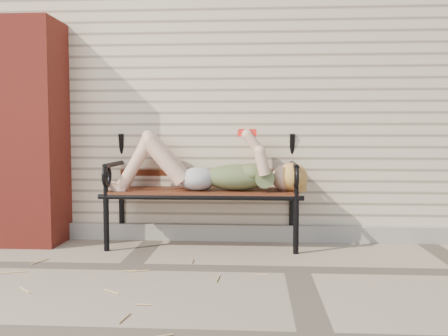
{
  "coord_description": "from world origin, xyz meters",
  "views": [
    {
      "loc": [
        -0.31,
        -3.62,
        1.0
      ],
      "look_at": [
        -0.57,
        0.63,
        0.7
      ],
      "focal_mm": 40.0,
      "sensor_mm": 36.0,
      "label": 1
    }
  ],
  "objects": [
    {
      "name": "ground",
      "position": [
        0.0,
        0.0,
        0.0
      ],
      "size": [
        80.0,
        80.0,
        0.0
      ],
      "primitive_type": "plane",
      "color": "gray",
      "rests_on": "ground"
    },
    {
      "name": "house_wall",
      "position": [
        0.0,
        3.0,
        1.5
      ],
      "size": [
        8.0,
        4.0,
        3.0
      ],
      "primitive_type": "cube",
      "color": "beige",
      "rests_on": "ground"
    },
    {
      "name": "reading_woman",
      "position": [
        -0.75,
        0.7,
        0.7
      ],
      "size": [
        1.71,
        0.39,
        0.54
      ],
      "color": "#0A364C",
      "rests_on": "ground"
    },
    {
      "name": "foundation_strip",
      "position": [
        0.0,
        0.97,
        0.07
      ],
      "size": [
        8.0,
        0.1,
        0.15
      ],
      "primitive_type": "cube",
      "color": "#9E998F",
      "rests_on": "ground"
    },
    {
      "name": "straw_scatter",
      "position": [
        -1.23,
        -0.59,
        0.01
      ],
      "size": [
        2.8,
        1.71,
        0.01
      ],
      "color": "tan",
      "rests_on": "ground"
    },
    {
      "name": "brick_pillar",
      "position": [
        -2.3,
        0.75,
        1.0
      ],
      "size": [
        0.5,
        0.5,
        2.0
      ],
      "primitive_type": "cube",
      "color": "maroon",
      "rests_on": "ground"
    },
    {
      "name": "garden_bench",
      "position": [
        -0.77,
        0.84,
        0.66
      ],
      "size": [
        1.81,
        0.72,
        1.17
      ],
      "color": "black",
      "rests_on": "ground"
    }
  ]
}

